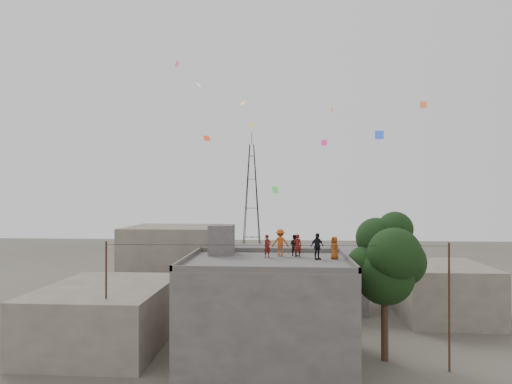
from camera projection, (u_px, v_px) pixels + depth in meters
The scene contains 18 objects.
ground at pixel (267, 360), 26.16m from camera, with size 140.00×140.00×0.00m, color #47433B.
main_building at pixel (267, 311), 26.18m from camera, with size 10.00×8.00×6.10m.
parapet at pixel (267, 258), 26.20m from camera, with size 10.00×8.00×0.30m.
stair_head_box at pixel (222, 240), 29.01m from camera, with size 1.60×1.80×2.00m, color #484543.
neighbor_west at pixel (106, 315), 28.89m from camera, with size 8.00×10.00×4.00m, color #645E4F.
neighbor_north at pixel (294, 276), 40.01m from camera, with size 12.00×9.00×5.00m, color #484543.
neighbor_northwest at pixel (174, 261), 42.81m from camera, with size 9.00×8.00×7.00m, color #645E4F.
neighbor_east at pixel (441, 291), 35.23m from camera, with size 7.00×8.00×4.40m, color #645E4F.
tree at pixel (387, 260), 26.31m from camera, with size 4.90×4.60×9.10m.
utility_line at pixel (275, 303), 24.90m from camera, with size 20.12×0.62×7.40m.
transmission_tower at pixel (252, 202), 66.40m from camera, with size 2.97×2.97×20.01m.
person_red_adult at pixel (297, 246), 27.79m from camera, with size 0.54×0.36×1.49m, color #62160F.
person_orange_child at pixel (334, 248), 26.84m from camera, with size 0.70×0.45×1.42m, color #993F11.
person_dark_child at pixel (295, 245), 28.32m from camera, with size 0.69×0.54×1.41m, color black.
person_dark_adult at pixel (317, 246), 26.66m from camera, with size 0.97×0.41×1.66m, color black.
person_orange_adult at pixel (280, 243), 28.23m from camera, with size 1.14×0.66×1.77m, color #B84615.
person_red_child at pixel (267, 246), 27.51m from camera, with size 0.54×0.35×1.48m, color maroon.
kites at pixel (283, 118), 33.98m from camera, with size 19.41×12.56×11.07m.
Camera 1 is at (1.05, -26.22, 10.14)m, focal length 30.00 mm.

